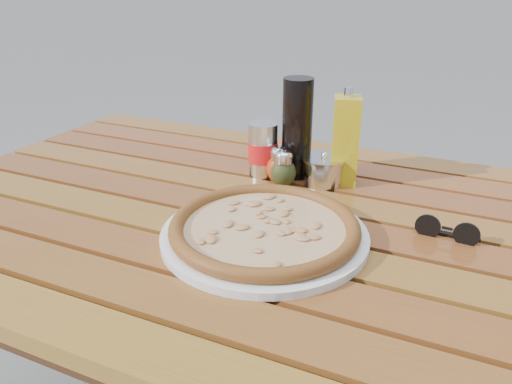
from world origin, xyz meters
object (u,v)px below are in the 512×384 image
at_px(oregano_shaker, 283,169).
at_px(soda_can, 263,150).
at_px(pizza, 265,227).
at_px(pepper_shaker, 279,165).
at_px(parmesan_tin, 324,170).
at_px(table, 252,244).
at_px(plate, 264,235).
at_px(dark_bottle, 297,128).
at_px(sunglasses, 447,231).
at_px(olive_oil_cruet, 345,141).

bearing_deg(oregano_shaker, soda_can, 147.42).
xyz_separation_m(pizza, pepper_shaker, (-0.07, 0.25, 0.02)).
distance_m(pizza, parmesan_tin, 0.28).
height_order(table, plate, plate).
bearing_deg(oregano_shaker, plate, -76.39).
distance_m(pizza, soda_can, 0.30).
relative_size(pizza, dark_bottle, 1.94).
height_order(soda_can, sunglasses, soda_can).
xyz_separation_m(table, soda_can, (-0.05, 0.18, 0.13)).
distance_m(plate, dark_bottle, 0.32).
bearing_deg(table, plate, -54.12).
bearing_deg(plate, soda_can, 114.12).
height_order(plate, soda_can, soda_can).
xyz_separation_m(pizza, olive_oil_cruet, (0.06, 0.30, 0.07)).
distance_m(pizza, pepper_shaker, 0.26).
distance_m(pepper_shaker, oregano_shaker, 0.02).
bearing_deg(parmesan_tin, soda_can, -176.08).
bearing_deg(pepper_shaker, olive_oil_cruet, 21.81).
relative_size(plate, dark_bottle, 1.64).
height_order(table, pizza, pizza).
height_order(plate, oregano_shaker, oregano_shaker).
relative_size(pepper_shaker, parmesan_tin, 0.78).
bearing_deg(sunglasses, table, -170.09).
bearing_deg(olive_oil_cruet, plate, -100.71).
relative_size(table, oregano_shaker, 17.07).
xyz_separation_m(oregano_shaker, sunglasses, (0.34, -0.10, -0.02)).
distance_m(table, pepper_shaker, 0.19).
bearing_deg(soda_can, pepper_shaker, -26.97).
height_order(dark_bottle, soda_can, dark_bottle).
height_order(pizza, sunglasses, sunglasses).
xyz_separation_m(plate, pepper_shaker, (-0.07, 0.25, 0.03)).
distance_m(oregano_shaker, sunglasses, 0.36).
height_order(parmesan_tin, sunglasses, parmesan_tin).
xyz_separation_m(soda_can, sunglasses, (0.41, -0.14, -0.04)).
distance_m(plate, soda_can, 0.30).
distance_m(plate, parmesan_tin, 0.28).
distance_m(oregano_shaker, dark_bottle, 0.10).
bearing_deg(plate, sunglasses, 24.21).
relative_size(table, pepper_shaker, 17.07).
relative_size(dark_bottle, olive_oil_cruet, 1.05).
xyz_separation_m(table, oregano_shaker, (0.01, 0.14, 0.11)).
relative_size(pizza, parmesan_tin, 4.06).
bearing_deg(soda_can, dark_bottle, 19.56).
bearing_deg(olive_oil_cruet, sunglasses, -36.00).
height_order(dark_bottle, sunglasses, dark_bottle).
height_order(oregano_shaker, olive_oil_cruet, olive_oil_cruet).
xyz_separation_m(olive_oil_cruet, sunglasses, (0.23, -0.17, -0.08)).
bearing_deg(sunglasses, soda_can, 164.97).
height_order(olive_oil_cruet, sunglasses, olive_oil_cruet).
height_order(plate, sunglasses, sunglasses).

